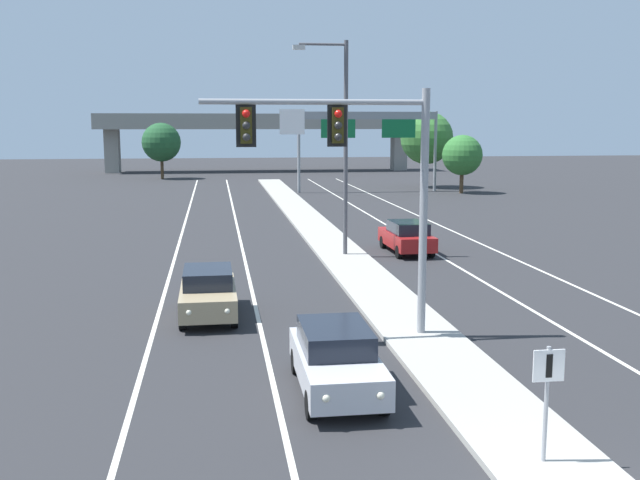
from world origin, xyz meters
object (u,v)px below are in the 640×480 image
at_px(overhead_signal_mast, 355,161).
at_px(tree_far_right_a, 462,155).
at_px(median_sign_post, 547,387).
at_px(car_receding_red, 407,237).
at_px(tree_far_right_b, 427,138).
at_px(street_lamp_median, 341,136).
at_px(tree_far_left_c, 161,142).
at_px(car_oncoming_silver, 336,359).
at_px(highway_sign_gantry, 368,126).
at_px(car_oncoming_tan, 208,292).

bearing_deg(overhead_signal_mast, tree_far_right_a, 67.37).
distance_m(median_sign_post, car_receding_red, 23.15).
height_order(median_sign_post, tree_far_right_b, tree_far_right_b).
height_order(median_sign_post, street_lamp_median, street_lamp_median).
xyz_separation_m(overhead_signal_mast, tree_far_right_a, (18.57, 44.54, -1.81)).
bearing_deg(median_sign_post, tree_far_left_c, 99.05).
height_order(overhead_signal_mast, median_sign_post, overhead_signal_mast).
distance_m(car_oncoming_silver, tree_far_left_c, 71.35).
xyz_separation_m(car_receding_red, tree_far_left_c, (-15.40, 52.33, 3.41)).
distance_m(car_receding_red, tree_far_right_b, 38.72).
bearing_deg(overhead_signal_mast, street_lamp_median, 81.90).
height_order(car_oncoming_silver, tree_far_right_a, tree_far_right_a).
relative_size(overhead_signal_mast, highway_sign_gantry, 0.54).
bearing_deg(car_oncoming_silver, car_oncoming_tan, 112.22).
bearing_deg(median_sign_post, street_lamp_median, 90.08).
distance_m(median_sign_post, tree_far_right_b, 61.55).
bearing_deg(tree_far_right_b, overhead_signal_mast, -108.49).
bearing_deg(tree_far_right_a, car_oncoming_silver, -112.11).
bearing_deg(car_receding_red, car_oncoming_tan, -131.58).
relative_size(street_lamp_median, tree_far_right_b, 1.32).
distance_m(car_oncoming_silver, tree_far_right_a, 52.61).
xyz_separation_m(median_sign_post, tree_far_right_a, (16.61, 53.16, 1.90)).
distance_m(median_sign_post, car_oncoming_silver, 5.55).
distance_m(median_sign_post, car_oncoming_tan, 13.54).
height_order(street_lamp_median, car_receding_red, street_lamp_median).
bearing_deg(street_lamp_median, car_receding_red, 11.33).
height_order(car_oncoming_silver, car_receding_red, same).
height_order(car_oncoming_silver, tree_far_left_c, tree_far_left_c).
xyz_separation_m(median_sign_post, car_oncoming_silver, (-3.18, 4.48, -0.77)).
xyz_separation_m(highway_sign_gantry, tree_far_left_c, (-20.26, 19.64, -1.94)).
height_order(car_oncoming_tan, car_receding_red, same).
bearing_deg(street_lamp_median, car_oncoming_silver, -100.07).
relative_size(highway_sign_gantry, tree_far_left_c, 2.05).
bearing_deg(tree_far_right_a, car_receding_red, -113.53).
distance_m(car_oncoming_tan, highway_sign_gantry, 46.24).
bearing_deg(street_lamp_median, overhead_signal_mast, -98.10).
bearing_deg(car_oncoming_tan, overhead_signal_mast, -38.23).
bearing_deg(car_oncoming_tan, car_oncoming_silver, -67.78).
height_order(highway_sign_gantry, tree_far_left_c, highway_sign_gantry).
relative_size(car_oncoming_silver, highway_sign_gantry, 0.34).
bearing_deg(median_sign_post, highway_sign_gantry, 81.53).
bearing_deg(tree_far_left_c, median_sign_post, -80.95).
xyz_separation_m(car_oncoming_tan, car_receding_red, (9.66, 10.89, 0.00)).
height_order(car_oncoming_silver, highway_sign_gantry, highway_sign_gantry).
xyz_separation_m(car_oncoming_silver, car_receding_red, (6.60, 18.40, 0.00)).
height_order(car_oncoming_tan, tree_far_right_a, tree_far_right_a).
distance_m(overhead_signal_mast, median_sign_post, 9.59).
distance_m(tree_far_right_b, tree_far_left_c, 31.26).
bearing_deg(street_lamp_median, car_oncoming_tan, -121.35).
height_order(highway_sign_gantry, tree_far_right_a, highway_sign_gantry).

